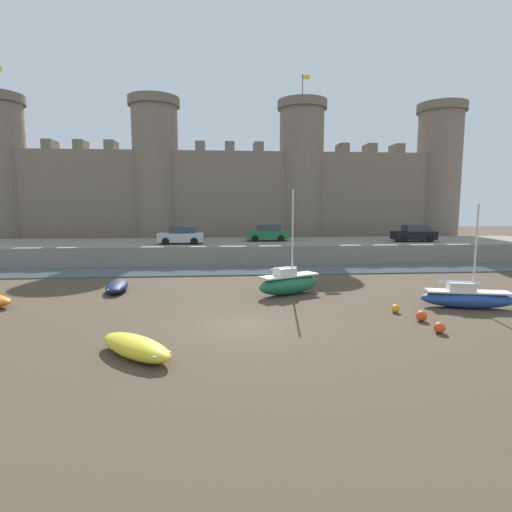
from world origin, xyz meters
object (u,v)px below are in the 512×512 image
object	(u,v)px
mooring_buoy_mid_mud	(421,316)
rowboat_foreground_right	(117,286)
sailboat_midflat_centre	(467,298)
rowboat_midflat_right	(136,347)
car_quay_west	(268,233)
car_quay_centre_east	(181,235)
mooring_buoy_off_centre	(395,309)
mooring_buoy_near_shore	(440,328)
sailboat_foreground_left	(289,283)
car_quay_east	(414,234)

from	to	relation	value
mooring_buoy_mid_mud	rowboat_foreground_right	bearing A→B (deg)	153.89
sailboat_midflat_centre	mooring_buoy_mid_mud	distance (m)	4.12
sailboat_midflat_centre	mooring_buoy_mid_mud	xyz separation A→B (m)	(-3.52, -2.11, -0.30)
rowboat_midflat_right	car_quay_west	bearing A→B (deg)	73.62
car_quay_west	rowboat_midflat_right	bearing A→B (deg)	-106.38
rowboat_foreground_right	rowboat_midflat_right	xyz separation A→B (m)	(3.48, -11.04, 0.04)
car_quay_centre_east	car_quay_west	bearing A→B (deg)	15.89
sailboat_midflat_centre	mooring_buoy_off_centre	bearing A→B (deg)	-171.83
rowboat_midflat_right	mooring_buoy_near_shore	distance (m)	12.19
rowboat_midflat_right	car_quay_centre_east	world-z (taller)	car_quay_centre_east
sailboat_midflat_centre	car_quay_centre_east	bearing A→B (deg)	132.82
rowboat_midflat_right	mooring_buoy_near_shore	world-z (taller)	rowboat_midflat_right
sailboat_foreground_left	mooring_buoy_off_centre	distance (m)	6.47
car_quay_west	car_quay_centre_east	size ratio (longest dim) A/B	1.00
rowboat_midflat_right	car_quay_east	bearing A→B (deg)	47.56
sailboat_foreground_left	mooring_buoy_near_shore	distance (m)	9.30
sailboat_foreground_left	mooring_buoy_near_shore	size ratio (longest dim) A/B	13.21
rowboat_foreground_right	mooring_buoy_off_centre	xyz separation A→B (m)	(15.11, -6.16, -0.13)
rowboat_foreground_right	sailboat_midflat_centre	xyz separation A→B (m)	(19.19, -5.57, 0.22)
car_quay_centre_east	sailboat_foreground_left	bearing A→B (deg)	-60.73
sailboat_midflat_centre	mooring_buoy_mid_mud	bearing A→B (deg)	-149.09
mooring_buoy_near_shore	mooring_buoy_mid_mud	bearing A→B (deg)	86.62
mooring_buoy_mid_mud	car_quay_centre_east	bearing A→B (deg)	123.05
rowboat_midflat_right	sailboat_midflat_centre	world-z (taller)	sailboat_midflat_centre
car_quay_centre_east	rowboat_midflat_right	bearing A→B (deg)	-88.18
car_quay_west	car_quay_east	distance (m)	14.40
mooring_buoy_near_shore	mooring_buoy_off_centre	size ratio (longest dim) A/B	1.14
sailboat_foreground_left	car_quay_east	size ratio (longest dim) A/B	1.52
rowboat_foreground_right	rowboat_midflat_right	world-z (taller)	rowboat_midflat_right
mooring_buoy_mid_mud	mooring_buoy_near_shore	xyz separation A→B (m)	(-0.10, -1.74, -0.02)
mooring_buoy_off_centre	mooring_buoy_mid_mud	bearing A→B (deg)	-69.70
car_quay_east	rowboat_midflat_right	bearing A→B (deg)	-132.44
rowboat_midflat_right	sailboat_midflat_centre	xyz separation A→B (m)	(15.71, 5.47, 0.18)
car_quay_west	car_quay_centre_east	bearing A→B (deg)	-164.11
sailboat_foreground_left	mooring_buoy_mid_mud	distance (m)	7.97
car_quay_west	mooring_buoy_near_shore	bearing A→B (deg)	-79.21
mooring_buoy_mid_mud	car_quay_west	size ratio (longest dim) A/B	0.12
mooring_buoy_near_shore	rowboat_foreground_right	bearing A→B (deg)	148.83
rowboat_midflat_right	car_quay_east	distance (m)	32.40
mooring_buoy_mid_mud	car_quay_east	distance (m)	22.76
sailboat_foreground_left	mooring_buoy_near_shore	bearing A→B (deg)	-56.87
mooring_buoy_near_shore	car_quay_east	xyz separation A→B (m)	(9.73, 22.23, 2.32)
sailboat_midflat_centre	rowboat_midflat_right	bearing A→B (deg)	-160.79
sailboat_midflat_centre	mooring_buoy_off_centre	world-z (taller)	sailboat_midflat_centre
rowboat_midflat_right	car_quay_centre_east	size ratio (longest dim) A/B	0.84
mooring_buoy_off_centre	car_quay_east	distance (m)	21.66
sailboat_midflat_centre	car_quay_east	bearing A→B (deg)	71.63
mooring_buoy_near_shore	car_quay_centre_east	world-z (taller)	car_quay_centre_east
sailboat_foreground_left	car_quay_east	distance (m)	20.77
sailboat_foreground_left	car_quay_centre_east	world-z (taller)	sailboat_foreground_left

